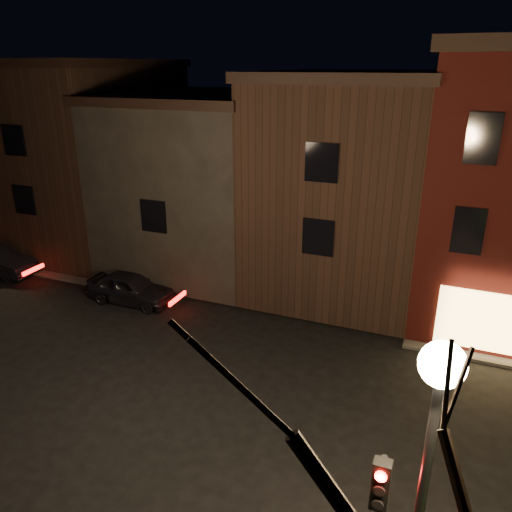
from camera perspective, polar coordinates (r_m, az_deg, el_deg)
The scene contains 8 objects.
ground at distance 16.47m, azimuth -4.09°, elevation -15.42°, with size 120.00×120.00×0.00m, color black.
sidewalk_far_left at distance 42.23m, azimuth -16.66°, elevation 6.91°, with size 30.00×30.00×0.12m, color #2D2B28.
corner_building at distance 21.78m, azimuth 27.18°, elevation 7.17°, with size 6.50×8.50×10.50m.
row_building_a at distance 23.27m, azimuth 10.64°, elevation 8.46°, with size 7.30×10.30×9.40m.
row_building_b at distance 25.79m, azimuth -5.53°, elevation 8.81°, with size 7.80×10.30×8.40m.
row_building_c at distance 29.69m, azimuth -18.31°, elevation 10.96°, with size 7.30×10.30×9.90m.
street_lamp_near at distance 7.38m, azimuth 19.39°, elevation -18.92°, with size 0.60×0.60×6.48m.
parked_car_a at distance 22.42m, azimuth -14.14°, elevation -3.57°, with size 1.58×3.93×1.34m, color black.
Camera 1 is at (6.07, -11.77, 9.79)m, focal length 35.00 mm.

